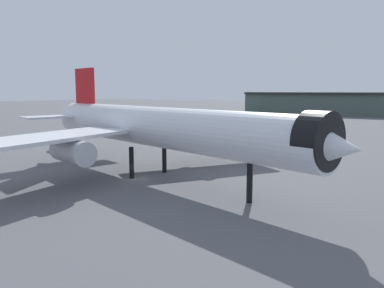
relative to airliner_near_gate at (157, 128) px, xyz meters
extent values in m
plane|color=#56565B|center=(-2.22, -2.85, -8.55)|extent=(900.00, 900.00, 0.00)
cylinder|color=silver|center=(0.42, -0.11, 0.15)|extent=(61.00, 22.04, 6.69)
cone|color=silver|center=(30.06, -7.89, 0.15)|extent=(8.79, 8.21, 6.56)
cone|color=silver|center=(-29.23, 7.68, 0.15)|extent=(10.03, 8.36, 6.36)
cylinder|color=black|center=(28.77, -7.55, 0.65)|extent=(4.63, 7.30, 6.76)
cube|color=silver|center=(0.19, 17.67, -0.69)|extent=(23.16, 28.51, 0.54)
cylinder|color=#B7BAC1|center=(0.77, 14.10, -2.90)|extent=(9.24, 5.74, 3.68)
cube|color=silver|center=(-8.52, -15.49, -0.69)|extent=(11.38, 28.11, 0.54)
cylinder|color=#B7BAC1|center=(-6.25, -12.66, -2.90)|extent=(9.24, 5.74, 3.68)
cube|color=red|center=(-24.49, 6.43, 5.51)|extent=(7.29, 2.52, 10.71)
cube|color=silver|center=(-23.85, 13.70, 0.82)|extent=(8.14, 12.07, 0.40)
cube|color=silver|center=(-27.50, -0.21, 0.82)|extent=(8.14, 12.07, 0.40)
cylinder|color=black|center=(19.39, -5.09, -5.87)|extent=(0.80, 0.80, 5.35)
cylinder|color=black|center=(-1.66, 4.07, -5.87)|extent=(0.80, 0.80, 5.35)
cylinder|color=black|center=(-3.44, -2.73, -5.87)|extent=(0.80, 0.80, 5.35)
cube|color=black|center=(-39.48, 11.44, -7.93)|extent=(5.85, 4.98, 0.35)
cube|color=#E5B70C|center=(-38.12, 10.52, -6.95)|extent=(3.11, 3.14, 1.60)
cube|color=#1E2D38|center=(-37.29, 9.97, -6.63)|extent=(1.15, 1.65, 0.80)
cube|color=#E5B70C|center=(-40.31, 12.00, -6.65)|extent=(4.02, 3.75, 2.20)
cylinder|color=black|center=(-37.25, 11.32, -8.10)|extent=(0.90, 0.73, 0.90)
cylinder|color=black|center=(-38.53, 9.42, -8.10)|extent=(0.90, 0.73, 0.90)
cylinder|color=black|center=(-40.44, 13.47, -8.10)|extent=(0.90, 0.73, 0.90)
cylinder|color=black|center=(-41.72, 11.57, -8.10)|extent=(0.90, 0.73, 0.90)
cube|color=black|center=(2.13, 40.04, -8.05)|extent=(3.23, 1.67, 0.30)
cube|color=red|center=(1.17, 40.02, -7.30)|extent=(1.31, 1.63, 1.20)
cube|color=#1E2D38|center=(0.59, 40.01, -7.06)|extent=(0.11, 1.35, 0.60)
cube|color=red|center=(2.70, 40.05, -7.45)|extent=(1.95, 1.64, 0.90)
cylinder|color=black|center=(1.03, 39.21, -8.20)|extent=(0.71, 0.30, 0.70)
cylinder|color=black|center=(0.99, 40.81, -8.20)|extent=(0.71, 0.30, 0.70)
cylinder|color=black|center=(3.26, 39.26, -8.20)|extent=(0.71, 0.30, 0.70)
cylinder|color=black|center=(3.23, 40.86, -8.20)|extent=(0.71, 0.30, 0.70)
cone|color=#F2600C|center=(-35.59, 15.22, -8.25)|extent=(0.48, 0.48, 0.60)
camera|label=1|loc=(40.52, -51.43, 6.24)|focal=36.54mm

